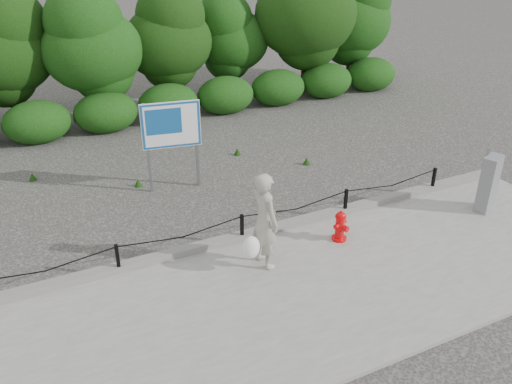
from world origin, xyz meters
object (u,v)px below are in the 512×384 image
object	(u,v)px
utility_cabinet	(489,184)
advertising_sign	(171,129)
fire_hydrant	(340,226)
pedestrian	(264,222)

from	to	relation	value
utility_cabinet	advertising_sign	distance (m)	7.21
utility_cabinet	fire_hydrant	bearing A→B (deg)	151.58
fire_hydrant	utility_cabinet	bearing A→B (deg)	-26.00
fire_hydrant	utility_cabinet	distance (m)	3.64
fire_hydrant	advertising_sign	world-z (taller)	advertising_sign
fire_hydrant	utility_cabinet	size ratio (longest dim) A/B	0.46
utility_cabinet	advertising_sign	size ratio (longest dim) A/B	0.65
fire_hydrant	advertising_sign	xyz separation A→B (m)	(-2.22, 3.80, 1.16)
pedestrian	advertising_sign	bearing A→B (deg)	-0.65
utility_cabinet	pedestrian	bearing A→B (deg)	154.55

